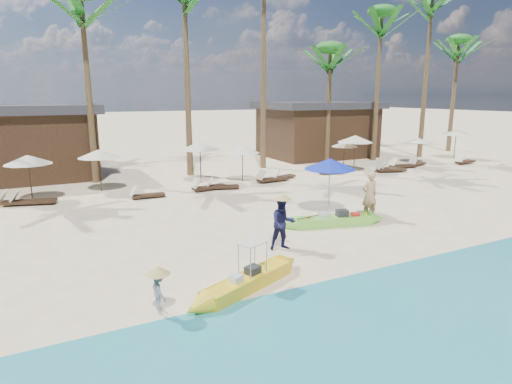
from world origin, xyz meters
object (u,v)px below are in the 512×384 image
green_canoe (333,221)px  tourist (369,195)px  blue_umbrella (330,164)px  yellow_canoe (248,281)px

green_canoe → tourist: (1.85, 0.12, 0.77)m
tourist → blue_umbrella: blue_umbrella is taller
tourist → yellow_canoe: bearing=30.9°
blue_umbrella → green_canoe: bearing=-121.1°
yellow_canoe → green_canoe: bearing=10.0°
tourist → blue_umbrella: 2.02m
green_canoe → yellow_canoe: (-5.20, -3.38, -0.01)m
green_canoe → blue_umbrella: blue_umbrella is taller
tourist → blue_umbrella: size_ratio=0.84×
yellow_canoe → tourist: tourist is taller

